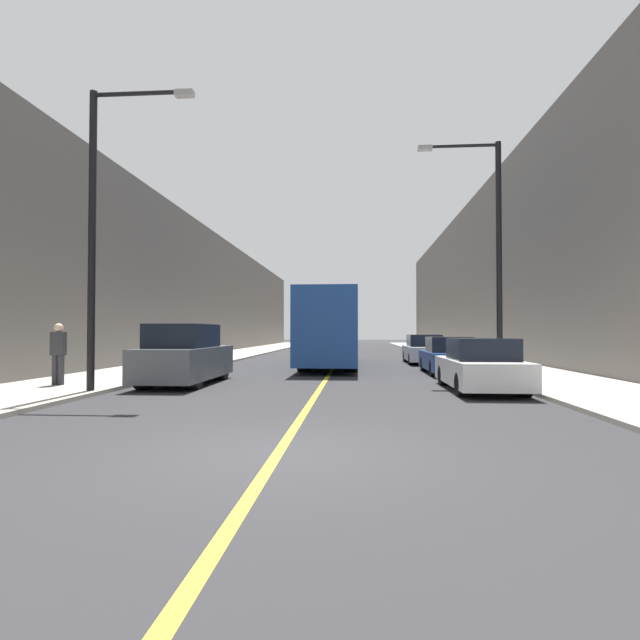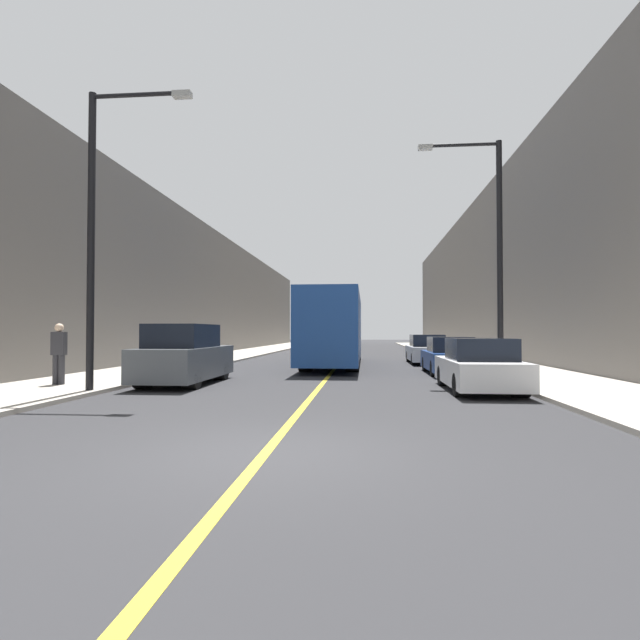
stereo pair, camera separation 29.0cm
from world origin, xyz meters
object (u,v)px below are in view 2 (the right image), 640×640
at_px(car_right_mid, 449,357).
at_px(street_lamp_left, 100,219).
at_px(car_right_far, 427,350).
at_px(street_lamp_right, 492,242).
at_px(bus, 335,328).
at_px(pedestrian, 59,353).
at_px(parked_suv_left, 185,356).
at_px(car_right_near, 479,367).

bearing_deg(car_right_mid, street_lamp_left, -144.92).
distance_m(car_right_far, street_lamp_right, 10.12).
height_order(bus, pedestrian, bus).
distance_m(car_right_far, street_lamp_left, 17.91).
bearing_deg(car_right_mid, pedestrian, -154.05).
distance_m(street_lamp_left, street_lamp_right, 12.56).
xyz_separation_m(parked_suv_left, pedestrian, (-3.36, -1.42, 0.17)).
bearing_deg(car_right_near, street_lamp_left, -171.12).
xyz_separation_m(car_right_near, car_right_mid, (0.12, 5.77, -0.01)).
bearing_deg(car_right_far, street_lamp_right, -82.74).
distance_m(bus, car_right_far, 5.24).
xyz_separation_m(street_lamp_right, pedestrian, (-13.58, -3.50, -3.75)).
xyz_separation_m(car_right_near, street_lamp_left, (-10.41, -1.63, 4.07)).
relative_size(street_lamp_left, street_lamp_right, 0.99).
bearing_deg(bus, street_lamp_right, -51.07).
relative_size(parked_suv_left, pedestrian, 2.61).
bearing_deg(bus, street_lamp_left, -114.96).
bearing_deg(car_right_far, pedestrian, -134.41).
bearing_deg(street_lamp_right, car_right_near, -110.47).
bearing_deg(pedestrian, parked_suv_left, 22.84).
height_order(car_right_mid, pedestrian, pedestrian).
relative_size(car_right_mid, street_lamp_right, 0.51).
height_order(car_right_near, street_lamp_right, street_lamp_right).
xyz_separation_m(car_right_far, street_lamp_right, (1.17, -9.17, 4.11)).
distance_m(bus, pedestrian, 13.30).
relative_size(bus, street_lamp_left, 1.59).
relative_size(parked_suv_left, car_right_mid, 1.13).
bearing_deg(street_lamp_right, bus, 128.93).
relative_size(car_right_far, street_lamp_left, 0.58).
xyz_separation_m(car_right_far, street_lamp_left, (-10.43, -13.98, 4.06)).
xyz_separation_m(car_right_mid, street_lamp_right, (1.07, -2.59, 4.14)).
distance_m(car_right_mid, pedestrian, 13.92).
xyz_separation_m(parked_suv_left, car_right_far, (9.05, 11.25, -0.20)).
bearing_deg(parked_suv_left, car_right_far, 51.20).
height_order(bus, parked_suv_left, bus).
height_order(car_right_mid, car_right_far, car_right_far).
height_order(car_right_near, car_right_mid, car_right_near).
xyz_separation_m(bus, street_lamp_right, (5.94, -7.35, 2.94)).
relative_size(bus, parked_suv_left, 2.71).
relative_size(bus, car_right_near, 2.94).
bearing_deg(bus, car_right_far, 20.81).
distance_m(car_right_near, street_lamp_left, 11.30).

